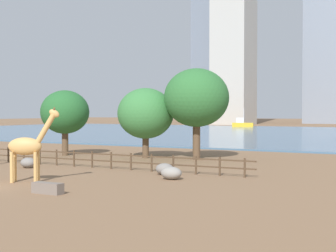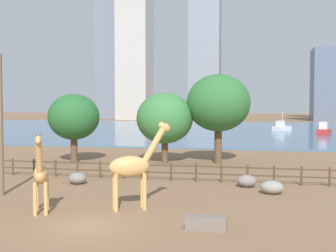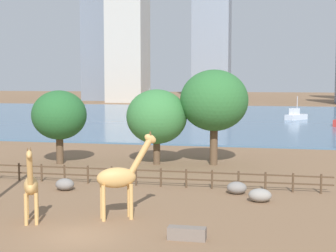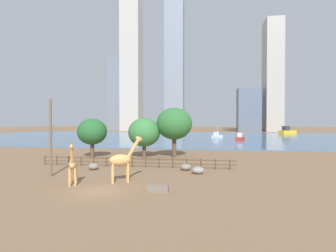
# 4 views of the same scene
# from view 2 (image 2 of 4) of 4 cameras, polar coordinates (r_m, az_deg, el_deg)

# --- Properties ---
(ground_plane) EXTENTS (400.00, 400.00, 0.00)m
(ground_plane) POSITION_cam_2_polar(r_m,az_deg,el_deg) (97.94, 7.33, -0.41)
(ground_plane) COLOR brown
(harbor_water) EXTENTS (180.00, 86.00, 0.20)m
(harbor_water) POSITION_cam_2_polar(r_m,az_deg,el_deg) (94.95, 7.19, -0.45)
(harbor_water) COLOR #476B8C
(harbor_water) RESTS_ON ground
(giraffe_tall) EXTENTS (1.60, 2.67, 4.18)m
(giraffe_tall) POSITION_cam_2_polar(r_m,az_deg,el_deg) (22.21, -16.87, -6.32)
(giraffe_tall) COLOR tan
(giraffe_tall) RESTS_ON ground
(giraffe_companion) EXTENTS (3.26, 2.01, 4.73)m
(giraffe_companion) POSITION_cam_2_polar(r_m,az_deg,el_deg) (22.07, -4.75, -5.47)
(giraffe_companion) COLOR tan
(giraffe_companion) RESTS_ON ground
(utility_pole) EXTENTS (0.28, 0.28, 8.50)m
(utility_pole) POSITION_cam_2_polar(r_m,az_deg,el_deg) (27.19, -21.73, 0.11)
(utility_pole) COLOR brown
(utility_pole) RESTS_ON ground
(boulder_near_fence) EXTENTS (1.28, 1.08, 0.81)m
(boulder_near_fence) POSITION_cam_2_polar(r_m,az_deg,el_deg) (29.96, -12.17, -6.93)
(boulder_near_fence) COLOR gray
(boulder_near_fence) RESTS_ON ground
(boulder_by_pole) EXTENTS (1.42, 1.11, 0.83)m
(boulder_by_pole) POSITION_cam_2_polar(r_m,az_deg,el_deg) (26.84, 13.91, -8.06)
(boulder_by_pole) COLOR gray
(boulder_by_pole) RESTS_ON ground
(boulder_small) EXTENTS (1.30, 1.08, 0.81)m
(boulder_small) POSITION_cam_2_polar(r_m,az_deg,el_deg) (28.72, 10.62, -7.33)
(boulder_small) COLOR gray
(boulder_small) RESTS_ON ground
(feeding_trough) EXTENTS (1.80, 0.60, 0.60)m
(feeding_trough) POSITION_cam_2_polar(r_m,az_deg,el_deg) (18.90, 5.18, -12.97)
(feeding_trough) COLOR #72665B
(feeding_trough) RESTS_ON ground
(enclosure_fence) EXTENTS (26.12, 0.14, 1.30)m
(enclosure_fence) POSITION_cam_2_polar(r_m,az_deg,el_deg) (30.79, -2.51, -5.95)
(enclosure_fence) COLOR #4C3826
(enclosure_fence) RESTS_ON ground
(tree_left_large) EXTENTS (5.95, 5.95, 8.35)m
(tree_left_large) POSITION_cam_2_polar(r_m,az_deg,el_deg) (39.65, 6.83, 3.08)
(tree_left_large) COLOR brown
(tree_left_large) RESTS_ON ground
(tree_center_broad) EXTENTS (4.84, 4.84, 6.53)m
(tree_center_broad) POSITION_cam_2_polar(r_m,az_deg,el_deg) (40.88, -12.64, 1.17)
(tree_center_broad) COLOR brown
(tree_center_broad) RESTS_ON ground
(tree_right_tall) EXTENTS (5.34, 5.34, 6.63)m
(tree_right_tall) POSITION_cam_2_polar(r_m,az_deg,el_deg) (39.64, -0.44, 1.03)
(tree_right_tall) COLOR brown
(tree_right_tall) RESTS_ON ground
(boat_ferry) EXTENTS (3.34, 5.61, 2.32)m
(boat_ferry) POSITION_cam_2_polar(r_m,az_deg,el_deg) (80.21, 20.37, -0.56)
(boat_ferry) COLOR #B22D28
(boat_ferry) RESTS_ON harbor_water
(boat_sailboat) EXTENTS (5.93, 3.51, 5.03)m
(boat_sailboat) POSITION_cam_2_polar(r_m,az_deg,el_deg) (131.98, -2.22, 0.88)
(boat_sailboat) COLOR gold
(boat_sailboat) RESTS_ON harbor_water
(boat_barge) EXTENTS (4.18, 4.81, 4.25)m
(boat_barge) POSITION_cam_2_polar(r_m,az_deg,el_deg) (90.59, 15.12, -0.16)
(boat_barge) COLOR silver
(boat_barge) RESTS_ON harbor_water
(skyline_block_central) EXTENTS (12.54, 11.51, 49.42)m
(skyline_block_central) POSITION_cam_2_polar(r_m,az_deg,el_deg) (180.47, -7.37, 8.90)
(skyline_block_central) COLOR slate
(skyline_block_central) RESTS_ON ground
(skyline_block_left) EXTENTS (12.96, 11.96, 25.57)m
(skyline_block_left) POSITION_cam_2_polar(r_m,az_deg,el_deg) (160.03, 21.22, 5.24)
(skyline_block_left) COLOR slate
(skyline_block_left) RESTS_ON ground
(skyline_block_right) EXTENTS (13.35, 12.49, 92.32)m
(skyline_block_right) POSITION_cam_2_polar(r_m,az_deg,el_deg) (191.53, 5.06, 15.06)
(skyline_block_right) COLOR gray
(skyline_block_right) RESTS_ON ground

